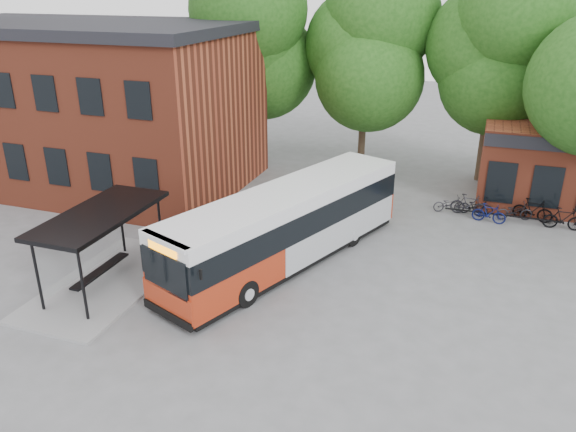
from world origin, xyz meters
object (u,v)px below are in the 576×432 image
(bicycle_4, at_px, (515,211))
(bicycle_3, at_px, (489,213))
(bicycle_0, at_px, (449,204))
(bicycle_5, at_px, (533,210))
(city_bus, at_px, (287,227))
(bicycle_1, at_px, (469,205))
(bicycle_2, at_px, (476,206))
(bicycle_7, at_px, (563,219))
(bus_shelter, at_px, (104,249))

(bicycle_4, bearing_deg, bicycle_3, 106.41)
(bicycle_0, distance_m, bicycle_5, 3.76)
(city_bus, relative_size, bicycle_0, 7.84)
(city_bus, xyz_separation_m, bicycle_1, (6.57, 7.48, -1.00))
(bicycle_4, bearing_deg, bicycle_1, 76.02)
(bicycle_4, bearing_deg, bicycle_5, -92.77)
(bicycle_2, distance_m, bicycle_5, 2.53)
(bicycle_5, bearing_deg, bicycle_1, 107.65)
(bicycle_5, distance_m, bicycle_7, 1.40)
(bicycle_1, bearing_deg, bus_shelter, 138.88)
(bicycle_0, bearing_deg, city_bus, 125.25)
(bicycle_1, xyz_separation_m, bicycle_4, (2.06, 0.07, -0.09))
(bicycle_1, relative_size, bicycle_4, 1.05)
(city_bus, xyz_separation_m, bicycle_0, (5.66, 7.59, -1.12))
(bus_shelter, bearing_deg, bicycle_7, 34.01)
(bicycle_1, height_order, bicycle_3, bicycle_1)
(bicycle_3, xyz_separation_m, bicycle_5, (1.92, 0.90, 0.08))
(city_bus, distance_m, bicycle_4, 11.51)
(bicycle_1, distance_m, bicycle_4, 2.06)
(bicycle_2, bearing_deg, bicycle_5, -90.44)
(bicycle_5, height_order, bicycle_7, bicycle_5)
(bus_shelter, distance_m, bicycle_3, 17.00)
(bicycle_4, relative_size, bicycle_5, 0.92)
(bicycle_0, height_order, bicycle_5, bicycle_5)
(bus_shelter, bearing_deg, bicycle_5, 37.67)
(bus_shelter, bearing_deg, bicycle_0, 45.44)
(bicycle_1, relative_size, bicycle_7, 1.00)
(bicycle_0, bearing_deg, bicycle_2, -103.72)
(bicycle_2, distance_m, bicycle_3, 1.04)
(bus_shelter, xyz_separation_m, city_bus, (5.65, 3.90, 0.07))
(bicycle_3, xyz_separation_m, bicycle_4, (1.13, 0.71, -0.03))
(bicycle_2, xyz_separation_m, bicycle_3, (0.61, -0.85, 0.04))
(bicycle_3, bearing_deg, bicycle_0, 76.35)
(bicycle_7, bearing_deg, bicycle_1, 83.49)
(bicycle_0, xyz_separation_m, bicycle_1, (0.91, -0.11, 0.12))
(bus_shelter, relative_size, bicycle_7, 4.07)
(city_bus, height_order, bicycle_4, city_bus)
(bicycle_2, bearing_deg, bus_shelter, 131.08)
(bicycle_0, distance_m, bicycle_3, 1.99)
(bicycle_3, bearing_deg, city_bus, 140.98)
(bus_shelter, bearing_deg, bicycle_1, 42.96)
(bicycle_1, bearing_deg, bicycle_0, 89.14)
(bicycle_2, xyz_separation_m, bicycle_5, (2.52, 0.05, 0.12))
(bicycle_3, bearing_deg, bicycle_7, -76.38)
(bicycle_0, relative_size, bicycle_7, 0.89)
(bicycle_3, height_order, bicycle_7, bicycle_7)
(bicycle_5, xyz_separation_m, bicycle_7, (1.25, -0.62, -0.02))
(bicycle_3, relative_size, bicycle_5, 0.85)
(bicycle_2, distance_m, bicycle_4, 1.74)
(bicycle_2, bearing_deg, bicycle_0, 92.66)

